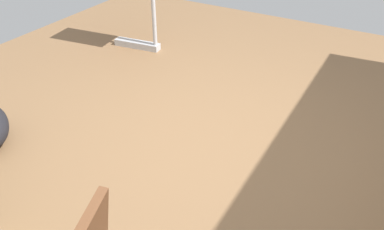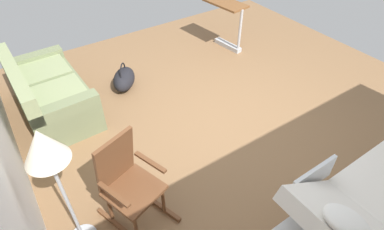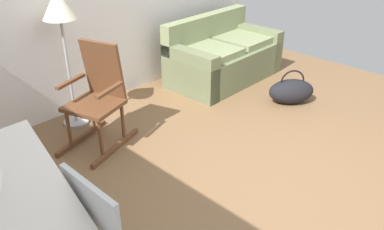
% 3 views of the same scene
% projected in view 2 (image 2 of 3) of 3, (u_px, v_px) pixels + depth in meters
% --- Properties ---
extents(ground_plane, '(6.73, 6.73, 0.00)m').
position_uv_depth(ground_plane, '(230.00, 125.00, 4.39)').
color(ground_plane, olive).
extents(hospital_bed, '(1.05, 2.07, 1.11)m').
position_uv_depth(hospital_bed, '(370.00, 220.00, 2.94)').
color(hospital_bed, silver).
rests_on(hospital_bed, ground).
extents(couch, '(1.62, 0.90, 0.85)m').
position_uv_depth(couch, '(50.00, 95.00, 4.42)').
color(couch, '#737D57').
rests_on(couch, ground).
extents(rocking_chair, '(0.87, 0.69, 1.05)m').
position_uv_depth(rocking_chair, '(128.00, 183.00, 3.02)').
color(rocking_chair, brown).
rests_on(rocking_chair, ground).
extents(floor_lamp, '(0.34, 0.34, 1.48)m').
position_uv_depth(floor_lamp, '(47.00, 155.00, 2.33)').
color(floor_lamp, '#B2B5BA').
rests_on(floor_lamp, ground).
extents(overbed_table, '(0.87, 0.50, 0.84)m').
position_uv_depth(overbed_table, '(227.00, 20.00, 5.77)').
color(overbed_table, '#B2B5BA').
rests_on(overbed_table, ground).
extents(duffel_bag, '(0.64, 0.59, 0.43)m').
position_uv_depth(duffel_bag, '(124.00, 79.00, 4.98)').
color(duffel_bag, black).
rests_on(duffel_bag, ground).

